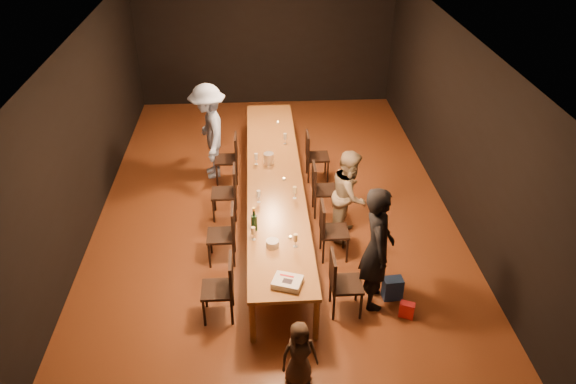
{
  "coord_description": "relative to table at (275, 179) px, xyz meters",
  "views": [
    {
      "loc": [
        -0.27,
        -8.02,
        5.38
      ],
      "look_at": [
        0.17,
        -0.91,
        1.0
      ],
      "focal_mm": 35.0,
      "sensor_mm": 36.0,
      "label": 1
    }
  ],
  "objects": [
    {
      "name": "room_shell",
      "position": [
        0.0,
        0.0,
        1.38
      ],
      "size": [
        6.04,
        10.04,
        3.02
      ],
      "color": "black",
      "rests_on": "ground"
    },
    {
      "name": "chair_right_3",
      "position": [
        0.85,
        1.2,
        -0.24
      ],
      "size": [
        0.42,
        0.42,
        0.93
      ],
      "primitive_type": null,
      "rotation": [
        0.0,
        0.0,
        -1.57
      ],
      "color": "black",
      "rests_on": "ground"
    },
    {
      "name": "chair_left_1",
      "position": [
        -0.85,
        -1.2,
        -0.24
      ],
      "size": [
        0.42,
        0.42,
        0.93
      ],
      "primitive_type": null,
      "rotation": [
        0.0,
        0.0,
        1.57
      ],
      "color": "black",
      "rests_on": "ground"
    },
    {
      "name": "chair_right_1",
      "position": [
        0.85,
        -1.2,
        -0.24
      ],
      "size": [
        0.42,
        0.42,
        0.93
      ],
      "primitive_type": null,
      "rotation": [
        0.0,
        0.0,
        -1.57
      ],
      "color": "black",
      "rests_on": "ground"
    },
    {
      "name": "chair_left_3",
      "position": [
        -0.85,
        1.2,
        -0.24
      ],
      "size": [
        0.42,
        0.42,
        0.93
      ],
      "primitive_type": null,
      "rotation": [
        0.0,
        0.0,
        1.57
      ],
      "color": "black",
      "rests_on": "ground"
    },
    {
      "name": "ground",
      "position": [
        0.0,
        0.0,
        -0.7
      ],
      "size": [
        10.0,
        10.0,
        0.0
      ],
      "primitive_type": "plane",
      "color": "#4C2213",
      "rests_on": "ground"
    },
    {
      "name": "plate_stack",
      "position": [
        -0.11,
        -1.91,
        0.1
      ],
      "size": [
        0.24,
        0.24,
        0.1
      ],
      "primitive_type": "cylinder",
      "rotation": [
        0.0,
        0.0,
        -0.42
      ],
      "color": "silver",
      "rests_on": "table"
    },
    {
      "name": "ice_bucket",
      "position": [
        -0.08,
        0.44,
        0.15
      ],
      "size": [
        0.23,
        0.23,
        0.2
      ],
      "primitive_type": "cylinder",
      "rotation": [
        0.0,
        0.0,
        0.34
      ],
      "color": "silver",
      "rests_on": "table"
    },
    {
      "name": "chair_left_0",
      "position": [
        -0.85,
        -2.4,
        -0.24
      ],
      "size": [
        0.42,
        0.42,
        0.93
      ],
      "primitive_type": null,
      "rotation": [
        0.0,
        0.0,
        1.57
      ],
      "color": "black",
      "rests_on": "ground"
    },
    {
      "name": "wineglass_5",
      "position": [
        0.24,
        1.18,
        0.15
      ],
      "size": [
        0.06,
        0.06,
        0.21
      ],
      "primitive_type": null,
      "color": "silver",
      "rests_on": "table"
    },
    {
      "name": "champagne_bottle",
      "position": [
        -0.35,
        -1.51,
        0.24
      ],
      "size": [
        0.12,
        0.12,
        0.37
      ],
      "primitive_type": null,
      "rotation": [
        0.0,
        0.0,
        0.42
      ],
      "color": "black",
      "rests_on": "table"
    },
    {
      "name": "birthday_cake",
      "position": [
        0.05,
        -2.7,
        0.09
      ],
      "size": [
        0.43,
        0.38,
        0.08
      ],
      "rotation": [
        0.0,
        0.0,
        -0.34
      ],
      "color": "white",
      "rests_on": "table"
    },
    {
      "name": "tealight_mid",
      "position": [
        0.15,
        -0.12,
        0.06
      ],
      "size": [
        0.05,
        0.05,
        0.03
      ],
      "primitive_type": "cylinder",
      "color": "#B2B7B2",
      "rests_on": "table"
    },
    {
      "name": "wineglass_4",
      "position": [
        -0.29,
        0.43,
        0.15
      ],
      "size": [
        0.06,
        0.06,
        0.21
      ],
      "primitive_type": null,
      "color": "silver",
      "rests_on": "table"
    },
    {
      "name": "chair_left_2",
      "position": [
        -0.85,
        0.0,
        -0.24
      ],
      "size": [
        0.42,
        0.42,
        0.93
      ],
      "primitive_type": null,
      "rotation": [
        0.0,
        0.0,
        1.57
      ],
      "color": "black",
      "rests_on": "ground"
    },
    {
      "name": "chair_right_2",
      "position": [
        0.85,
        0.0,
        -0.24
      ],
      "size": [
        0.42,
        0.42,
        0.93
      ],
      "primitive_type": null,
      "rotation": [
        0.0,
        0.0,
        -1.57
      ],
      "color": "black",
      "rests_on": "ground"
    },
    {
      "name": "tealight_far",
      "position": [
        0.15,
        2.09,
        0.06
      ],
      "size": [
        0.05,
        0.05,
        0.03
      ],
      "primitive_type": "cylinder",
      "color": "#B2B7B2",
      "rests_on": "table"
    },
    {
      "name": "tealight_near",
      "position": [
        0.15,
        -1.73,
        0.06
      ],
      "size": [
        0.05,
        0.05,
        0.03
      ],
      "primitive_type": "cylinder",
      "color": "#B2B7B2",
      "rests_on": "table"
    },
    {
      "name": "gift_bag_blue",
      "position": [
        1.54,
        -2.2,
        -0.54
      ],
      "size": [
        0.28,
        0.2,
        0.33
      ],
      "primitive_type": "cube",
      "rotation": [
        0.0,
        0.0,
        0.08
      ],
      "color": "#224593",
      "rests_on": "ground"
    },
    {
      "name": "table",
      "position": [
        0.0,
        0.0,
        0.0
      ],
      "size": [
        0.9,
        6.0,
        0.75
      ],
      "color": "brown",
      "rests_on": "ground"
    },
    {
      "name": "wineglass_0",
      "position": [
        -0.36,
        -1.73,
        0.15
      ],
      "size": [
        0.06,
        0.06,
        0.21
      ],
      "primitive_type": null,
      "color": "beige",
      "rests_on": "table"
    },
    {
      "name": "child",
      "position": [
        0.13,
        -3.55,
        -0.26
      ],
      "size": [
        0.49,
        0.37,
        0.89
      ],
      "primitive_type": "imported",
      "rotation": [
        0.0,
        0.0,
        0.22
      ],
      "color": "#3B2C21",
      "rests_on": "ground"
    },
    {
      "name": "wineglass_2",
      "position": [
        -0.27,
        -0.78,
        0.15
      ],
      "size": [
        0.06,
        0.06,
        0.21
      ],
      "primitive_type": null,
      "color": "silver",
      "rests_on": "table"
    },
    {
      "name": "chair_right_0",
      "position": [
        0.85,
        -2.4,
        -0.24
      ],
      "size": [
        0.42,
        0.42,
        0.93
      ],
      "primitive_type": null,
      "rotation": [
        0.0,
        0.0,
        -1.57
      ],
      "color": "black",
      "rests_on": "ground"
    },
    {
      "name": "wineglass_1",
      "position": [
        0.21,
        -1.93,
        0.15
      ],
      "size": [
        0.06,
        0.06,
        0.21
      ],
      "primitive_type": null,
      "color": "beige",
      "rests_on": "table"
    },
    {
      "name": "gift_bag_red",
      "position": [
        1.66,
        -2.58,
        -0.59
      ],
      "size": [
        0.22,
        0.18,
        0.23
      ],
      "primitive_type": "cube",
      "rotation": [
        0.0,
        0.0,
        -0.42
      ],
      "color": "red",
      "rests_on": "ground"
    },
    {
      "name": "man_blue",
      "position": [
        -1.15,
        1.45,
        0.21
      ],
      "size": [
        0.88,
        1.28,
        1.82
      ],
      "primitive_type": "imported",
      "rotation": [
        0.0,
        0.0,
        -1.39
      ],
      "color": "#99B6ED",
      "rests_on": "ground"
    },
    {
      "name": "wineglass_3",
      "position": [
        0.28,
        -0.7,
        0.15
      ],
      "size": [
        0.06,
        0.06,
        0.21
      ],
      "primitive_type": null,
      "color": "beige",
      "rests_on": "table"
    },
    {
      "name": "woman_birthday",
      "position": [
        1.26,
        -2.23,
        0.2
      ],
      "size": [
        0.48,
        0.69,
        1.81
      ],
      "primitive_type": "imported",
      "rotation": [
        0.0,
        0.0,
        1.49
      ],
      "color": "black",
      "rests_on": "ground"
    },
    {
      "name": "woman_tan",
      "position": [
        1.15,
        -0.65,
        0.05
      ],
      "size": [
        0.78,
        0.88,
        1.51
      ],
      "primitive_type": "imported",
      "rotation": [
        0.0,
        0.0,
        1.23
      ],
      "color": "tan",
      "rests_on": "ground"
    }
  ]
}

